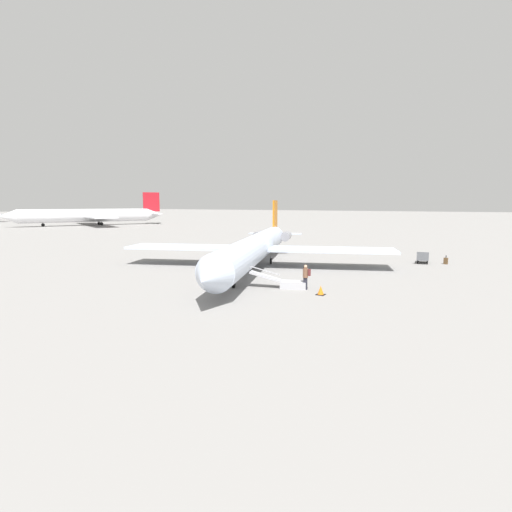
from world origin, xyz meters
The scene contains 8 objects.
ground_plane centered at (0.00, 0.00, 0.00)m, with size 600.00×600.00×0.00m, color gray.
airplane_main centered at (-0.88, -0.34, 1.89)m, with size 31.84×25.14×6.35m.
airplane_far_center centered at (-39.69, -77.08, 2.76)m, with size 39.17×30.88×9.27m.
boarding_stairs centered at (6.32, 6.48, 0.36)m, with size 2.41×4.11×1.62m.
passenger centered at (6.14, 7.81, 1.00)m, with size 0.44×0.57×1.74m.
luggage_cart centered at (-11.35, 12.78, 0.46)m, with size 2.33×1.38×1.22m.
suitcase centered at (-11.79, 14.85, 0.33)m, with size 0.32×0.41×0.88m.
traffic_cone_near_stairs centered at (7.11, 9.30, 0.28)m, with size 0.56×0.56×0.61m.
Camera 1 is at (31.21, 18.85, 5.92)m, focal length 28.00 mm.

